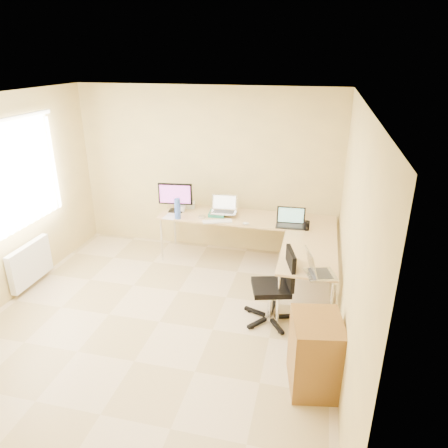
% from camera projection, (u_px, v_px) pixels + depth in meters
% --- Properties ---
extents(floor, '(4.50, 4.50, 0.00)m').
position_uv_depth(floor, '(159.00, 322.00, 5.04)').
color(floor, '#C7B089').
rests_on(floor, ground).
extents(ceiling, '(4.50, 4.50, 0.00)m').
position_uv_depth(ceiling, '(143.00, 100.00, 4.05)').
color(ceiling, white).
rests_on(ceiling, ground).
extents(wall_back, '(4.50, 0.00, 4.50)m').
position_uv_depth(wall_back, '(207.00, 171.00, 6.57)').
color(wall_back, '#D7BE6D').
rests_on(wall_back, ground).
extents(wall_front, '(4.50, 0.00, 4.50)m').
position_uv_depth(wall_front, '(10.00, 360.00, 2.52)').
color(wall_front, '#D7BE6D').
rests_on(wall_front, ground).
extents(wall_right, '(0.00, 4.50, 4.50)m').
position_uv_depth(wall_right, '(351.00, 242.00, 4.10)').
color(wall_right, '#D7BE6D').
rests_on(wall_right, ground).
extents(desk_main, '(2.65, 0.70, 0.73)m').
position_uv_depth(desk_main, '(246.00, 239.00, 6.41)').
color(desk_main, tan).
rests_on(desk_main, ground).
extents(desk_return, '(0.70, 1.30, 0.73)m').
position_uv_depth(desk_return, '(307.00, 278.00, 5.30)').
color(desk_return, tan).
rests_on(desk_return, ground).
extents(monitor, '(0.55, 0.23, 0.46)m').
position_uv_depth(monitor, '(175.00, 197.00, 6.42)').
color(monitor, black).
rests_on(monitor, desk_main).
extents(book_stack, '(0.26, 0.34, 0.05)m').
position_uv_depth(book_stack, '(218.00, 213.00, 6.37)').
color(book_stack, '#1E7158').
rests_on(book_stack, desk_main).
extents(laptop_center, '(0.41, 0.33, 0.25)m').
position_uv_depth(laptop_center, '(224.00, 205.00, 6.25)').
color(laptop_center, silver).
rests_on(laptop_center, desk_main).
extents(laptop_black, '(0.42, 0.32, 0.26)m').
position_uv_depth(laptop_black, '(291.00, 218.00, 5.89)').
color(laptop_black, black).
rests_on(laptop_black, desk_main).
extents(keyboard, '(0.45, 0.27, 0.02)m').
position_uv_depth(keyboard, '(217.00, 221.00, 6.08)').
color(keyboard, silver).
rests_on(keyboard, desk_main).
extents(mouse, '(0.11, 0.07, 0.04)m').
position_uv_depth(mouse, '(246.00, 223.00, 5.99)').
color(mouse, silver).
rests_on(mouse, desk_main).
extents(mug, '(0.14, 0.14, 0.10)m').
position_uv_depth(mug, '(182.00, 209.00, 6.46)').
color(mug, silver).
rests_on(mug, desk_main).
extents(cd_stack, '(0.13, 0.13, 0.03)m').
position_uv_depth(cd_stack, '(202.00, 217.00, 6.23)').
color(cd_stack, silver).
rests_on(cd_stack, desk_main).
extents(water_bottle, '(0.11, 0.11, 0.32)m').
position_uv_depth(water_bottle, '(177.00, 209.00, 6.15)').
color(water_bottle, '#3A5DC0').
rests_on(water_bottle, desk_main).
extents(papers, '(0.20, 0.27, 0.01)m').
position_uv_depth(papers, '(171.00, 216.00, 6.28)').
color(papers, silver).
rests_on(papers, desk_main).
extents(white_box, '(0.27, 0.22, 0.09)m').
position_uv_depth(white_box, '(187.00, 205.00, 6.65)').
color(white_box, white).
rests_on(white_box, desk_main).
extents(desk_fan, '(0.22, 0.22, 0.24)m').
position_uv_depth(desk_fan, '(186.00, 200.00, 6.62)').
color(desk_fan, silver).
rests_on(desk_fan, desk_main).
extents(black_cup, '(0.10, 0.10, 0.13)m').
position_uv_depth(black_cup, '(307.00, 226.00, 5.78)').
color(black_cup, black).
rests_on(black_cup, desk_main).
extents(laptop_return, '(0.45, 0.40, 0.25)m').
position_uv_depth(laptop_return, '(321.00, 265.00, 4.59)').
color(laptop_return, '#B9B9B9').
rests_on(laptop_return, desk_return).
extents(office_chair, '(0.70, 0.70, 0.94)m').
position_uv_depth(office_chair, '(271.00, 284.00, 4.90)').
color(office_chair, black).
rests_on(office_chair, ground).
extents(cabinet, '(0.55, 0.63, 0.78)m').
position_uv_depth(cabinet, '(315.00, 355.00, 3.96)').
color(cabinet, olive).
rests_on(cabinet, ground).
extents(radiator, '(0.09, 0.80, 0.55)m').
position_uv_depth(radiator, '(30.00, 263.00, 5.70)').
color(radiator, white).
rests_on(radiator, ground).
extents(window, '(0.10, 1.80, 1.40)m').
position_uv_depth(window, '(12.00, 179.00, 5.24)').
color(window, white).
rests_on(window, wall_left).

